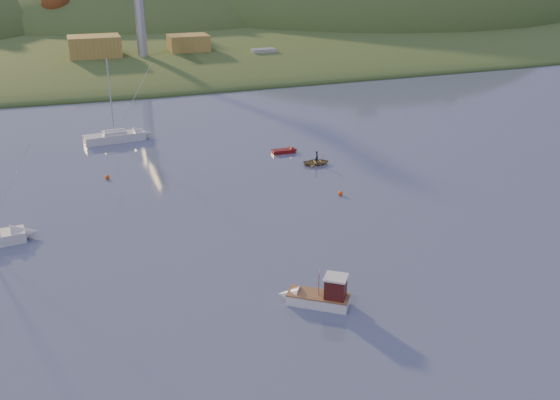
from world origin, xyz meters
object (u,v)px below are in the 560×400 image
object	(u,v)px
fishing_boat	(314,295)
sailboat_far	(115,136)
canoe	(317,162)
red_tender	(288,151)

from	to	relation	value
fishing_boat	sailboat_far	distance (m)	49.92
fishing_boat	sailboat_far	xyz separation A→B (m)	(-10.34, 48.83, -0.04)
canoe	red_tender	size ratio (longest dim) A/B	0.94
fishing_boat	canoe	size ratio (longest dim) A/B	1.66
canoe	red_tender	distance (m)	6.05
canoe	red_tender	bearing A→B (deg)	20.23
canoe	red_tender	xyz separation A→B (m)	(-1.71, 5.80, -0.09)
sailboat_far	red_tender	xyz separation A→B (m)	(21.30, -12.69, -0.49)
fishing_boat	red_tender	size ratio (longest dim) A/B	1.56
fishing_boat	sailboat_far	world-z (taller)	sailboat_far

